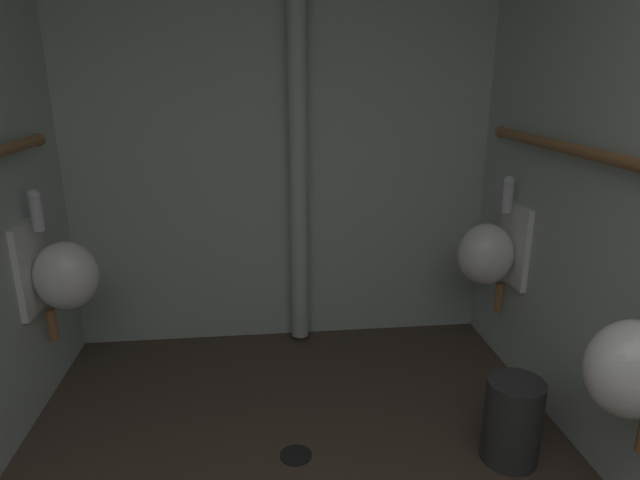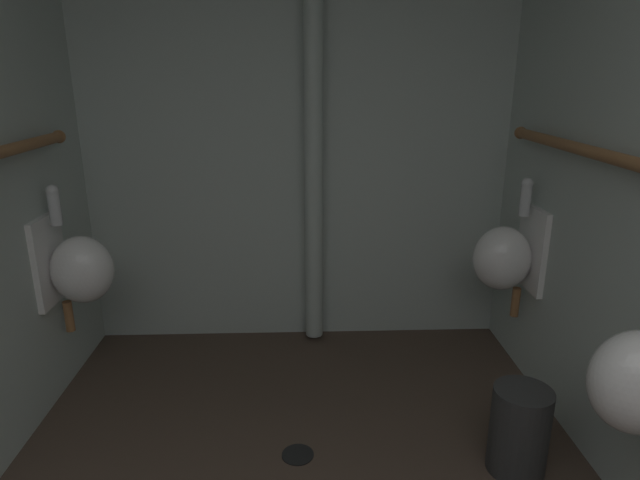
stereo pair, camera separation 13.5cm
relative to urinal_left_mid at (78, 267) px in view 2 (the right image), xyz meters
name	(u,v)px [view 2 (the right image)]	position (x,y,z in m)	size (l,w,h in m)	color
wall_back	(297,112)	(1.09, 0.63, 0.70)	(2.59, 0.06, 2.75)	#B3C0B8
urinal_left_mid	(78,267)	(0.00, 0.00, 0.00)	(0.32, 0.30, 0.76)	white
urinal_right_far	(506,256)	(2.17, 0.09, 0.00)	(0.32, 0.30, 0.76)	white
standpipe_back_wall	(314,114)	(1.18, 0.52, 0.70)	(0.10, 0.10, 2.70)	#B3C0B8
floor_drain	(298,454)	(1.08, -0.57, -0.67)	(0.14, 0.14, 0.01)	black
waste_bin	(519,430)	(1.99, -0.69, -0.49)	(0.24, 0.24, 0.37)	#2D2D2D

